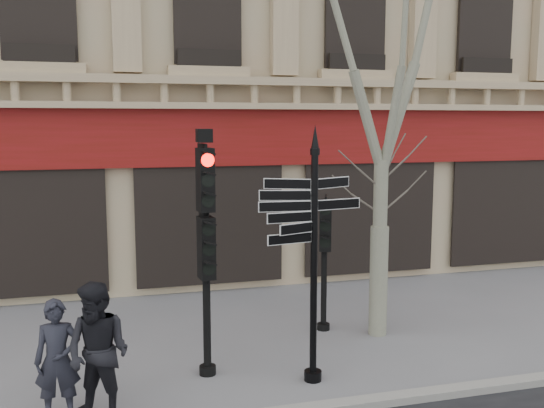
{
  "coord_description": "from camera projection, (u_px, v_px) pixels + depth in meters",
  "views": [
    {
      "loc": [
        -2.28,
        -8.76,
        3.95
      ],
      "look_at": [
        0.3,
        0.6,
        2.63
      ],
      "focal_mm": 40.0,
      "sensor_mm": 36.0,
      "label": 1
    }
  ],
  "objects": [
    {
      "name": "ground",
      "position": [
        264.0,
        375.0,
        9.5
      ],
      "size": [
        80.0,
        80.0,
        0.0
      ],
      "primitive_type": "plane",
      "color": "slate",
      "rests_on": "ground"
    },
    {
      "name": "traffic_signal_secondary",
      "position": [
        324.0,
        240.0,
        11.36
      ],
      "size": [
        0.5,
        0.43,
        2.52
      ],
      "rotation": [
        0.0,
        0.0,
        -0.37
      ],
      "color": "black",
      "rests_on": "ground"
    },
    {
      "name": "fingerpost",
      "position": [
        314.0,
        212.0,
        8.97
      ],
      "size": [
        1.65,
        1.65,
        3.91
      ],
      "rotation": [
        0.0,
        0.0,
        -0.01
      ],
      "color": "black",
      "rests_on": "ground"
    },
    {
      "name": "pedestrian_a",
      "position": [
        58.0,
        360.0,
        8.0
      ],
      "size": [
        0.61,
        0.41,
        1.64
      ],
      "primitive_type": "imported",
      "rotation": [
        0.0,
        0.0,
        -0.03
      ],
      "color": "black",
      "rests_on": "ground"
    },
    {
      "name": "pedestrian_b",
      "position": [
        98.0,
        353.0,
        7.94
      ],
      "size": [
        1.15,
        1.1,
        1.88
      ],
      "primitive_type": "imported",
      "rotation": [
        0.0,
        0.0,
        -0.58
      ],
      "color": "black",
      "rests_on": "ground"
    },
    {
      "name": "plane_tree",
      "position": [
        385.0,
        29.0,
        10.6
      ],
      "size": [
        2.98,
        2.98,
        7.92
      ],
      "color": "gray",
      "rests_on": "ground"
    },
    {
      "name": "traffic_signal_main",
      "position": [
        205.0,
        222.0,
        9.22
      ],
      "size": [
        0.46,
        0.35,
        3.85
      ],
      "rotation": [
        0.0,
        0.0,
        0.11
      ],
      "color": "black",
      "rests_on": "ground"
    }
  ]
}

